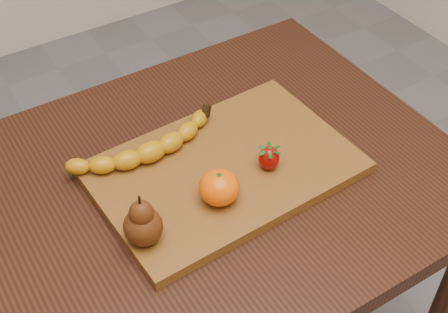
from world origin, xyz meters
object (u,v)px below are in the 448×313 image
mandarin (219,187)px  table (183,224)px  pear (142,219)px  cutting_board (224,169)px

mandarin → table: bearing=113.7°
pear → mandarin: 0.15m
pear → mandarin: (0.14, 0.01, -0.02)m
table → mandarin: 0.17m
pear → mandarin: pear is taller
mandarin → pear: bearing=-176.1°
cutting_board → mandarin: (-0.05, -0.07, 0.04)m
cutting_board → pear: 0.22m
mandarin → cutting_board: bearing=52.6°
cutting_board → mandarin: mandarin is taller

